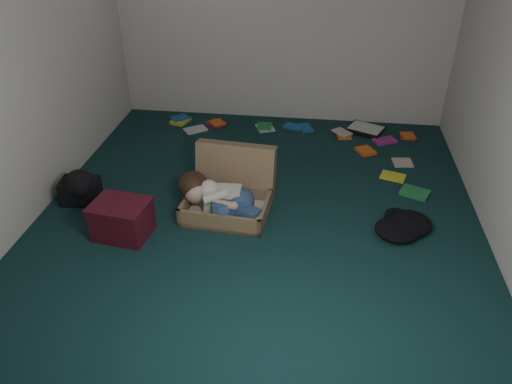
# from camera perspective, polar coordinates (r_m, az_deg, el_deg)

# --- Properties ---
(floor) EXTENTS (4.50, 4.50, 0.00)m
(floor) POSITION_cam_1_polar(r_m,az_deg,el_deg) (4.59, 0.25, -2.71)
(floor) COLOR #102E2F
(floor) RESTS_ON ground
(wall_back) EXTENTS (4.50, 0.00, 4.50)m
(wall_back) POSITION_cam_1_polar(r_m,az_deg,el_deg) (6.15, 3.14, 19.71)
(wall_back) COLOR silver
(wall_back) RESTS_ON ground
(wall_front) EXTENTS (4.50, 0.00, 4.50)m
(wall_front) POSITION_cam_1_polar(r_m,az_deg,el_deg) (2.05, -7.88, -8.62)
(wall_front) COLOR silver
(wall_front) RESTS_ON ground
(wall_left) EXTENTS (0.00, 4.50, 4.50)m
(wall_left) POSITION_cam_1_polar(r_m,az_deg,el_deg) (4.67, -25.51, 12.66)
(wall_left) COLOR silver
(wall_left) RESTS_ON ground
(suitcase) EXTENTS (0.82, 0.80, 0.56)m
(suitcase) POSITION_cam_1_polar(r_m,az_deg,el_deg) (4.63, -2.94, 0.09)
(suitcase) COLOR olive
(suitcase) RESTS_ON floor
(person) EXTENTS (0.81, 0.45, 0.34)m
(person) POSITION_cam_1_polar(r_m,az_deg,el_deg) (4.47, -4.24, -0.62)
(person) COLOR silver
(person) RESTS_ON suitcase
(maroon_bin) EXTENTS (0.51, 0.43, 0.32)m
(maroon_bin) POSITION_cam_1_polar(r_m,az_deg,el_deg) (4.41, -15.09, -3.02)
(maroon_bin) COLOR #480E1C
(maroon_bin) RESTS_ON floor
(backpack) EXTENTS (0.46, 0.38, 0.26)m
(backpack) POSITION_cam_1_polar(r_m,az_deg,el_deg) (5.00, -19.43, 0.22)
(backpack) COLOR black
(backpack) RESTS_ON floor
(clothing_pile) EXTENTS (0.46, 0.39, 0.14)m
(clothing_pile) POSITION_cam_1_polar(r_m,az_deg,el_deg) (4.57, 16.79, -3.35)
(clothing_pile) COLOR black
(clothing_pile) RESTS_ON floor
(paper_tray) EXTENTS (0.52, 0.47, 0.06)m
(paper_tray) POSITION_cam_1_polar(r_m,az_deg,el_deg) (6.28, 12.44, 6.98)
(paper_tray) COLOR black
(paper_tray) RESTS_ON floor
(book_scatter) EXTENTS (3.06, 1.66, 0.02)m
(book_scatter) POSITION_cam_1_polar(r_m,az_deg,el_deg) (5.96, 7.40, 5.89)
(book_scatter) COLOR yellow
(book_scatter) RESTS_ON floor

